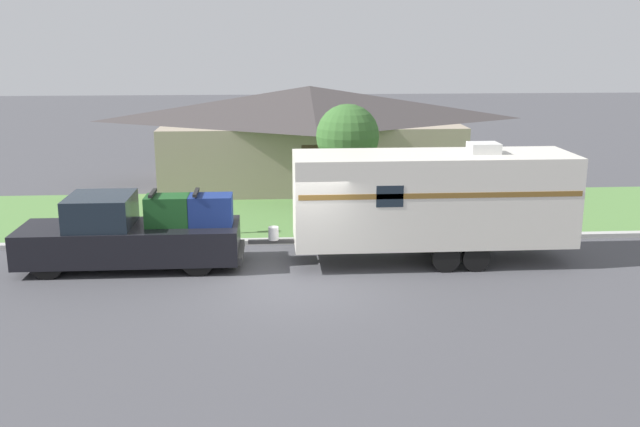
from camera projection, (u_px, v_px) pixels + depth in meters
name	position (u px, v px, depth m)	size (l,w,h in m)	color
ground_plane	(302.00, 285.00, 17.85)	(120.00, 120.00, 0.00)	#47474C
curb_strip	(296.00, 241.00, 21.46)	(80.00, 0.30, 0.14)	#ADADA8
lawn_strip	(292.00, 213.00, 25.00)	(80.00, 7.00, 0.03)	#568442
house_across_street	(310.00, 133.00, 29.96)	(12.83, 7.25, 4.06)	gray
pickup_truck	(132.00, 234.00, 19.04)	(5.91, 1.97, 2.07)	black
travel_trailer	(432.00, 198.00, 19.37)	(8.78, 2.24, 3.28)	black
mailbox	(224.00, 203.00, 22.13)	(0.48, 0.20, 1.32)	brown
tree_in_yard	(348.00, 137.00, 22.65)	(2.02, 2.02, 3.99)	brown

